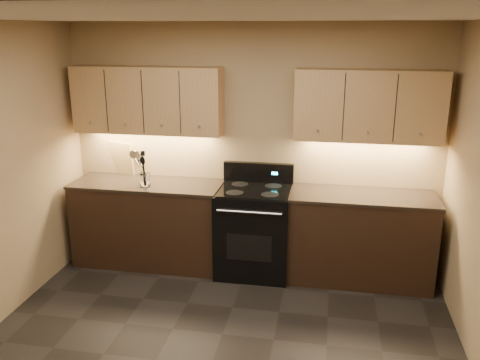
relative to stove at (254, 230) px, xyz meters
name	(u,v)px	position (x,y,z in m)	size (l,w,h in m)	color
ceiling	(203,17)	(-0.08, -1.68, 2.12)	(4.00, 4.00, 0.00)	silver
wall_back	(252,147)	(-0.08, 0.32, 0.82)	(4.00, 0.04, 2.60)	tan
counter_left	(149,223)	(-1.18, 0.02, -0.01)	(1.62, 0.62, 0.93)	black
counter_right	(360,237)	(1.10, 0.02, -0.01)	(1.46, 0.62, 0.93)	black
stove	(254,230)	(0.00, 0.00, 0.00)	(0.76, 0.68, 1.14)	black
upper_cab_left	(148,100)	(-1.18, 0.17, 1.32)	(1.60, 0.30, 0.70)	tan
upper_cab_right	(369,106)	(1.10, 0.17, 1.32)	(1.44, 0.30, 0.70)	tan
outlet_plate	(138,158)	(-1.38, 0.31, 0.64)	(0.09, 0.01, 0.12)	#B2B5BA
utensil_crock	(145,180)	(-1.16, -0.10, 0.51)	(0.14, 0.14, 0.14)	white
cutting_board	(122,158)	(-1.57, 0.29, 0.64)	(0.30, 0.02, 0.38)	#DCBE76
black_spoon	(144,170)	(-1.16, -0.07, 0.62)	(0.06, 0.06, 0.30)	black
black_turner	(144,168)	(-1.14, -0.12, 0.65)	(0.08, 0.08, 0.37)	black
steel_spatula	(147,167)	(-1.13, -0.10, 0.66)	(0.08, 0.08, 0.38)	silver
steel_skimmer	(147,168)	(-1.12, -0.11, 0.65)	(0.09, 0.09, 0.37)	silver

